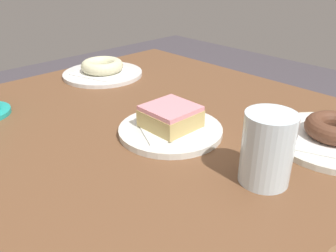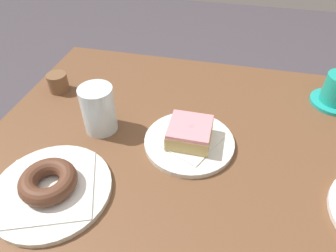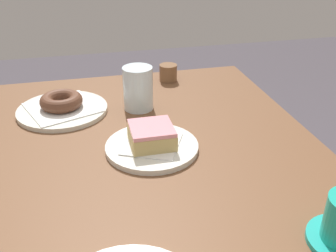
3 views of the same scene
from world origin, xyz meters
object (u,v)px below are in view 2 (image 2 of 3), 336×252
object	(u,v)px
plate_glazed_square	(189,142)
donut_glazed_square	(190,132)
water_glass	(99,109)
plate_chocolate_ring	(52,190)
donut_chocolate_ring	(48,181)
sugar_jar	(58,83)

from	to	relation	value
plate_glazed_square	donut_glazed_square	size ratio (longest dim) A/B	2.18
plate_glazed_square	water_glass	xyz separation A→B (m)	(0.22, -0.01, 0.05)
plate_chocolate_ring	donut_glazed_square	bearing A→B (deg)	-141.25
plate_chocolate_ring	water_glass	distance (m)	0.21
plate_glazed_square	donut_glazed_square	world-z (taller)	donut_glazed_square
donut_glazed_square	plate_chocolate_ring	xyz separation A→B (m)	(0.24, 0.19, -0.03)
donut_chocolate_ring	plate_chocolate_ring	bearing A→B (deg)	0.00
plate_glazed_square	plate_chocolate_ring	world-z (taller)	same
donut_glazed_square	sugar_jar	distance (m)	0.42
water_glass	sugar_jar	distance (m)	0.22
donut_chocolate_ring	water_glass	bearing A→B (deg)	-96.50
donut_chocolate_ring	donut_glazed_square	bearing A→B (deg)	-141.25
plate_glazed_square	sugar_jar	bearing A→B (deg)	-18.28
plate_chocolate_ring	donut_chocolate_ring	world-z (taller)	donut_chocolate_ring
plate_glazed_square	donut_chocolate_ring	distance (m)	0.31
donut_chocolate_ring	sugar_jar	xyz separation A→B (m)	(0.16, -0.33, -0.01)
plate_glazed_square	sugar_jar	world-z (taller)	sugar_jar
plate_glazed_square	plate_chocolate_ring	distance (m)	0.31
plate_chocolate_ring	water_glass	size ratio (longest dim) A/B	2.04
plate_glazed_square	plate_chocolate_ring	xyz separation A→B (m)	(0.24, 0.19, -0.00)
sugar_jar	donut_chocolate_ring	bearing A→B (deg)	115.72
donut_glazed_square	donut_chocolate_ring	distance (m)	0.31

